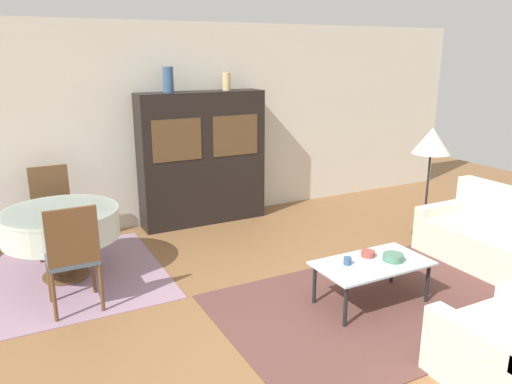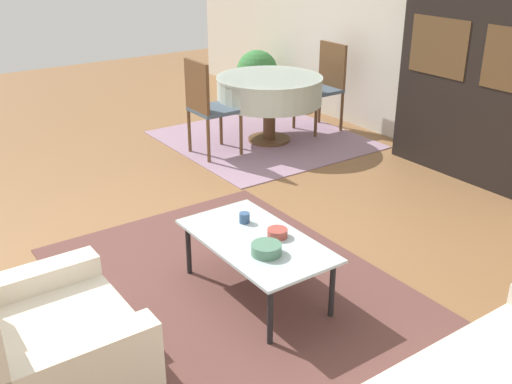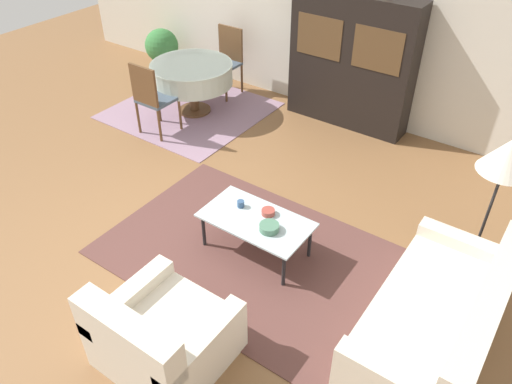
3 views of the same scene
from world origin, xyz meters
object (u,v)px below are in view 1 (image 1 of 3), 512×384
object	(u,v)px
couch	(508,243)
dining_chair_far	(52,205)
dining_table	(61,224)
cup	(347,261)
bowl_small	(368,254)
vase_tall	(168,80)
bowl	(393,257)
dining_chair_near	(73,252)
vase_short	(227,82)
display_cabinet	(202,158)
coffee_table	(372,266)
floor_lamp	(432,144)

from	to	relation	value
couch	dining_chair_far	world-z (taller)	dining_chair_far
dining_table	cup	distance (m)	2.93
bowl_small	vase_tall	world-z (taller)	vase_tall
cup	bowl	distance (m)	0.45
dining_chair_near	vase_short	size ratio (longest dim) A/B	4.35
cup	dining_chair_far	bearing A→B (deg)	130.11
dining_chair_near	vase_short	xyz separation A→B (m)	(2.36, 1.84, 1.34)
vase_tall	cup	bearing A→B (deg)	-76.31
display_cabinet	vase_tall	size ratio (longest dim) A/B	5.58
cup	vase_tall	bearing A→B (deg)	103.69
dining_table	dining_chair_near	distance (m)	0.81
vase_tall	dining_chair_near	bearing A→B (deg)	-130.08
coffee_table	cup	xyz separation A→B (m)	(-0.24, 0.07, 0.07)
dining_chair_near	dining_chair_far	xyz separation A→B (m)	(0.00, 1.63, 0.00)
display_cabinet	cup	bearing A→B (deg)	-84.62
dining_table	floor_lamp	size ratio (longest dim) A/B	0.84
couch	cup	bearing A→B (deg)	86.48
coffee_table	bowl	size ratio (longest dim) A/B	5.71
coffee_table	vase_tall	distance (m)	3.49
dining_chair_far	vase_short	xyz separation A→B (m)	(2.36, 0.22, 1.34)
dining_chair_far	cup	xyz separation A→B (m)	(2.26, -2.68, -0.13)
dining_table	bowl_small	bearing A→B (deg)	-35.32
dining_table	dining_chair_far	bearing A→B (deg)	90.00
floor_lamp	bowl	bearing A→B (deg)	-143.99
dining_chair_near	cup	distance (m)	2.49
bowl	bowl_small	distance (m)	0.24
dining_table	vase_short	size ratio (longest dim) A/B	5.03
dining_chair_far	bowl_small	bearing A→B (deg)	134.22
dining_table	dining_chair_far	xyz separation A→B (m)	(0.00, 0.81, -0.01)
display_cabinet	bowl	world-z (taller)	display_cabinet
display_cabinet	coffee_table	bearing A→B (deg)	-80.23
coffee_table	dining_chair_near	distance (m)	2.74
bowl	vase_tall	bearing A→B (deg)	110.61
couch	dining_table	xyz separation A→B (m)	(-4.35, 1.99, 0.31)
coffee_table	display_cabinet	distance (m)	3.05
dining_chair_far	bowl	size ratio (longest dim) A/B	5.37
dining_chair_far	vase_tall	xyz separation A→B (m)	(1.55, 0.22, 1.39)
dining_chair_far	vase_tall	size ratio (longest dim) A/B	3.14
couch	dining_chair_near	bearing A→B (deg)	74.83
coffee_table	display_cabinet	bearing A→B (deg)	99.77
dining_chair_near	vase_tall	distance (m)	2.78
dining_chair_near	bowl_small	size ratio (longest dim) A/B	7.68
coffee_table	cup	bearing A→B (deg)	163.28
floor_lamp	vase_tall	size ratio (longest dim) A/B	4.35
cup	vase_tall	world-z (taller)	vase_tall
couch	display_cabinet	bearing A→B (deg)	38.11
bowl_small	dining_chair_near	bearing A→B (deg)	158.73
bowl	cup	bearing A→B (deg)	163.15
dining_table	cup	bearing A→B (deg)	-39.58
vase_tall	vase_short	size ratio (longest dim) A/B	1.38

